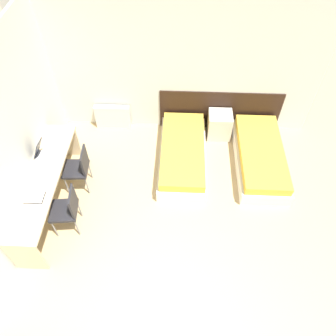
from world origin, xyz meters
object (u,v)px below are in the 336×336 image
bed_near_door (260,157)px  nightstand (219,125)px  bed_near_window (183,154)px  chair_near_laptop (79,167)px  chair_near_notebook (67,208)px  laptop (44,153)px

bed_near_door → nightstand: bearing=133.8°
bed_near_window → nightstand: bearing=46.2°
bed_near_window → chair_near_laptop: size_ratio=2.16×
bed_near_window → chair_near_laptop: chair_near_laptop is taller
chair_near_notebook → nightstand: bearing=35.6°
bed_near_window → laptop: 2.41m
bed_near_door → chair_near_laptop: 3.24m
laptop → chair_near_notebook: bearing=-53.6°
bed_near_door → nightstand: 1.03m
nightstand → chair_near_laptop: 2.83m
bed_near_window → chair_near_notebook: (-1.74, -1.47, 0.31)m
nightstand → laptop: 3.31m
bed_near_window → bed_near_door: size_ratio=1.00×
nightstand → laptop: (-2.95, -1.39, 0.54)m
chair_near_laptop → laptop: 0.59m
bed_near_window → laptop: laptop is taller
bed_near_window → laptop: (-2.24, -0.65, 0.62)m
laptop → bed_near_door: bearing=14.9°
bed_near_door → laptop: laptop is taller
chair_near_laptop → nightstand: bearing=26.6°
bed_near_window → chair_near_notebook: bearing=-139.9°
nightstand → chair_near_laptop: size_ratio=0.62×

